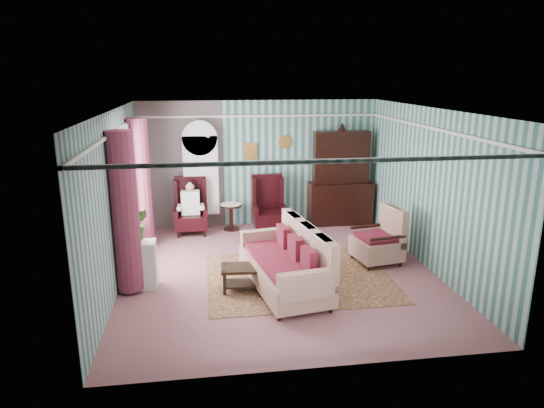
{
  "coord_description": "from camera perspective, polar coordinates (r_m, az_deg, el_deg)",
  "views": [
    {
      "loc": [
        -1.29,
        -8.06,
        3.48
      ],
      "look_at": [
        -0.04,
        0.6,
        1.12
      ],
      "focal_mm": 32.0,
      "sensor_mm": 36.0,
      "label": 1
    }
  ],
  "objects": [
    {
      "name": "potted_plant_b",
      "position": [
        8.34,
        -15.35,
        -2.31
      ],
      "size": [
        0.32,
        0.28,
        0.52
      ],
      "primitive_type": "imported",
      "rotation": [
        0.0,
        0.0,
        0.17
      ],
      "color": "#1C581B",
      "rests_on": "plant_stand"
    },
    {
      "name": "floor",
      "position": [
        8.87,
        0.84,
        -7.98
      ],
      "size": [
        6.0,
        6.0,
        0.0
      ],
      "primitive_type": "plane",
      "color": "brown",
      "rests_on": "ground"
    },
    {
      "name": "nest_table",
      "position": [
        10.24,
        13.84,
        -3.62
      ],
      "size": [
        0.45,
        0.38,
        0.54
      ],
      "primitive_type": "cube",
      "color": "black",
      "rests_on": "floor"
    },
    {
      "name": "bookcase",
      "position": [
        11.15,
        -8.33,
        2.73
      ],
      "size": [
        0.8,
        0.28,
        2.24
      ],
      "primitive_type": "cube",
      "color": "silver",
      "rests_on": "floor"
    },
    {
      "name": "room_shell",
      "position": [
        8.39,
        -3.48,
        4.97
      ],
      "size": [
        5.53,
        6.02,
        2.91
      ],
      "color": "#37645F",
      "rests_on": "ground"
    },
    {
      "name": "seated_woman",
      "position": [
        10.91,
        -9.53,
        -0.47
      ],
      "size": [
        0.44,
        0.4,
        1.18
      ],
      "primitive_type": null,
      "color": "white",
      "rests_on": "floor"
    },
    {
      "name": "dresser_hutch",
      "position": [
        11.48,
        8.13,
        3.39
      ],
      "size": [
        1.5,
        0.56,
        2.36
      ],
      "primitive_type": "cube",
      "color": "black",
      "rests_on": "floor"
    },
    {
      "name": "wingback_left",
      "position": [
        10.9,
        -9.54,
        -0.3
      ],
      "size": [
        0.76,
        0.8,
        1.25
      ],
      "primitive_type": "cube",
      "color": "black",
      "rests_on": "floor"
    },
    {
      "name": "rug",
      "position": [
        8.65,
        3.14,
        -8.59
      ],
      "size": [
        3.2,
        2.6,
        0.01
      ],
      "primitive_type": "cube",
      "color": "#541C25",
      "rests_on": "floor"
    },
    {
      "name": "potted_plant_c",
      "position": [
        8.33,
        -15.87,
        -2.81
      ],
      "size": [
        0.25,
        0.25,
        0.4
      ],
      "primitive_type": "imported",
      "rotation": [
        0.0,
        0.0,
        0.11
      ],
      "color": "#1D4917",
      "rests_on": "plant_stand"
    },
    {
      "name": "round_side_table",
      "position": [
        11.14,
        -4.82,
        -1.53
      ],
      "size": [
        0.5,
        0.5,
        0.6
      ],
      "primitive_type": "cylinder",
      "color": "black",
      "rests_on": "floor"
    },
    {
      "name": "coffee_table",
      "position": [
        8.11,
        -2.89,
        -8.71
      ],
      "size": [
        0.89,
        0.5,
        0.42
      ],
      "primitive_type": "cube",
      "rotation": [
        0.0,
        0.0,
        -0.06
      ],
      "color": "black",
      "rests_on": "floor"
    },
    {
      "name": "plant_stand",
      "position": [
        8.42,
        -15.29,
        -6.9
      ],
      "size": [
        0.55,
        0.35,
        0.8
      ],
      "primitive_type": "cube",
      "color": "silver",
      "rests_on": "floor"
    },
    {
      "name": "wingback_right",
      "position": [
        10.99,
        -0.38,
        0.04
      ],
      "size": [
        0.76,
        0.8,
        1.25
      ],
      "primitive_type": "cube",
      "color": "black",
      "rests_on": "floor"
    },
    {
      "name": "potted_plant_a",
      "position": [
        8.13,
        -16.36,
        -3.29
      ],
      "size": [
        0.42,
        0.39,
        0.4
      ],
      "primitive_type": "imported",
      "rotation": [
        0.0,
        0.0,
        0.24
      ],
      "color": "#1B531A",
      "rests_on": "plant_stand"
    },
    {
      "name": "sofa",
      "position": [
        7.98,
        1.41,
        -6.41
      ],
      "size": [
        1.44,
        2.35,
        1.11
      ],
      "primitive_type": "cube",
      "rotation": [
        0.0,
        0.0,
        1.74
      ],
      "color": "beige",
      "rests_on": "floor"
    },
    {
      "name": "floral_armchair",
      "position": [
        9.34,
        12.27,
        -3.72
      ],
      "size": [
        0.92,
        1.0,
        1.04
      ],
      "primitive_type": "cube",
      "rotation": [
        0.0,
        0.0,
        1.74
      ],
      "color": "beige",
      "rests_on": "floor"
    }
  ]
}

